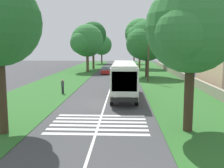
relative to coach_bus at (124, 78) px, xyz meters
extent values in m
plane|color=#424244|center=(-3.61, 1.80, -2.15)|extent=(160.00, 160.00, 0.00)
cube|color=#2D6628|center=(11.39, 10.00, -2.13)|extent=(120.00, 8.00, 0.04)
cube|color=#2D6628|center=(11.39, -6.40, -2.13)|extent=(120.00, 8.00, 0.04)
cube|color=silver|center=(11.39, 1.80, -2.14)|extent=(110.00, 0.16, 0.01)
cube|color=silver|center=(-0.03, 0.00, -0.05)|extent=(11.00, 2.50, 2.90)
cube|color=slate|center=(0.27, 0.00, 0.48)|extent=(9.68, 2.54, 0.85)
cube|color=slate|center=(-5.49, 0.00, 0.30)|extent=(0.08, 2.20, 1.74)
cube|color=orange|center=(-0.03, 0.00, -1.05)|extent=(10.78, 2.53, 0.36)
cube|color=silver|center=(-0.03, 0.00, 1.49)|extent=(10.56, 2.30, 0.18)
cube|color=black|center=(-5.61, 0.00, -1.28)|extent=(0.16, 2.40, 0.40)
sphere|color=#F2EDCC|center=(-5.55, 0.80, -1.15)|extent=(0.24, 0.24, 0.24)
sphere|color=#F2EDCC|center=(-5.55, -0.81, -1.15)|extent=(0.24, 0.24, 0.24)
cylinder|color=black|center=(-3.93, 1.15, -1.60)|extent=(1.10, 0.32, 1.10)
cylinder|color=black|center=(3.47, 1.15, -1.60)|extent=(1.10, 0.32, 1.10)
cylinder|color=black|center=(-3.93, -1.15, -1.60)|extent=(1.10, 0.32, 1.10)
cylinder|color=black|center=(3.47, -1.15, -1.60)|extent=(1.10, 0.32, 1.10)
cube|color=silver|center=(-12.22, 1.80, -2.14)|extent=(0.45, 6.80, 0.01)
cube|color=silver|center=(-11.32, 1.80, -2.14)|extent=(0.45, 6.80, 0.01)
cube|color=silver|center=(-10.42, 1.80, -2.14)|extent=(0.45, 6.80, 0.01)
cube|color=silver|center=(-9.52, 1.80, -2.14)|extent=(0.45, 6.80, 0.01)
cube|color=silver|center=(-8.62, 1.80, -2.14)|extent=(0.45, 6.80, 0.01)
cube|color=silver|center=(-7.72, 1.80, -2.14)|extent=(0.45, 6.80, 0.01)
cube|color=#145933|center=(17.90, -0.18, -1.62)|extent=(4.30, 1.75, 0.70)
cube|color=slate|center=(17.80, -0.18, -0.99)|extent=(2.00, 1.61, 0.55)
cylinder|color=black|center=(16.55, 0.60, -1.83)|extent=(0.64, 0.22, 0.64)
cylinder|color=black|center=(19.25, 0.60, -1.83)|extent=(0.64, 0.22, 0.64)
cylinder|color=black|center=(16.55, -0.96, -1.83)|extent=(0.64, 0.22, 0.64)
cylinder|color=black|center=(19.25, -0.96, -1.83)|extent=(0.64, 0.22, 0.64)
cube|color=#B21E1E|center=(24.92, 3.59, -1.62)|extent=(4.30, 1.75, 0.70)
cube|color=slate|center=(24.82, 3.59, -0.99)|extent=(2.00, 1.61, 0.55)
cylinder|color=black|center=(23.57, 4.37, -1.83)|extent=(0.64, 0.22, 0.64)
cylinder|color=black|center=(26.27, 4.37, -1.83)|extent=(0.64, 0.22, 0.64)
cylinder|color=black|center=(23.57, 2.81, -1.83)|extent=(0.64, 0.22, 0.64)
cylinder|color=black|center=(26.27, 2.81, -1.83)|extent=(0.64, 0.22, 0.64)
cylinder|color=#4C3826|center=(37.60, 7.59, 1.18)|extent=(0.52, 0.52, 6.57)
sphere|color=#1E5623|center=(37.60, 7.59, 6.24)|extent=(6.44, 6.44, 6.44)
sphere|color=#1E5623|center=(39.53, 7.59, 5.75)|extent=(4.77, 4.77, 4.77)
sphere|color=#1E5623|center=(35.99, 8.55, 5.75)|extent=(4.53, 4.53, 4.53)
cylinder|color=brown|center=(29.11, 7.91, 0.31)|extent=(0.58, 0.58, 4.83)
sphere|color=#337A38|center=(29.11, 7.91, 4.65)|extent=(6.99, 6.99, 6.99)
sphere|color=#337A38|center=(31.21, 7.91, 4.12)|extent=(4.97, 4.97, 4.97)
sphere|color=#337A38|center=(27.36, 8.96, 4.12)|extent=(4.63, 4.63, 4.63)
cylinder|color=#4C3826|center=(57.49, 7.14, 0.03)|extent=(0.46, 0.46, 4.28)
sphere|color=#337A38|center=(57.49, 7.14, 3.95)|extent=(6.47, 6.47, 6.47)
sphere|color=#337A38|center=(59.43, 7.14, 3.47)|extent=(4.03, 4.03, 4.03)
sphere|color=#337A38|center=(55.87, 8.11, 3.47)|extent=(4.55, 4.55, 4.55)
cylinder|color=#3D2D1E|center=(-12.37, 7.55, 0.57)|extent=(0.57, 0.57, 5.35)
sphere|color=#286B2D|center=(-10.81, 7.55, 4.29)|extent=(3.83, 3.83, 3.83)
cylinder|color=#3D2D1E|center=(19.42, -4.06, 0.14)|extent=(0.48, 0.48, 4.50)
sphere|color=#286B2D|center=(19.42, -4.06, 4.38)|extent=(7.22, 7.22, 7.22)
sphere|color=#286B2D|center=(21.58, -4.06, 3.84)|extent=(5.35, 5.35, 5.35)
sphere|color=#286B2D|center=(17.61, -2.98, 3.84)|extent=(5.28, 5.28, 5.28)
cylinder|color=brown|center=(39.69, -4.01, 1.22)|extent=(0.44, 0.44, 6.65)
sphere|color=#337A38|center=(39.69, -4.01, 6.63)|extent=(7.58, 7.58, 7.58)
sphere|color=#337A38|center=(41.96, -4.01, 6.06)|extent=(4.56, 4.56, 4.56)
sphere|color=#337A38|center=(37.80, -2.87, 6.06)|extent=(4.82, 4.82, 4.82)
cylinder|color=#3D2D1E|center=(56.63, -3.26, -0.09)|extent=(0.38, 0.38, 4.03)
sphere|color=#1E5623|center=(56.63, -3.26, 3.21)|extent=(4.68, 4.68, 4.68)
sphere|color=#1E5623|center=(58.04, -3.26, 2.86)|extent=(2.95, 2.95, 2.95)
sphere|color=#1E5623|center=(55.46, -2.55, 2.86)|extent=(3.08, 3.08, 3.08)
cylinder|color=#3D2D1E|center=(-11.35, -4.08, 0.39)|extent=(0.60, 0.60, 5.00)
sphere|color=#337A38|center=(-11.35, -4.08, 4.45)|extent=(5.68, 5.68, 5.68)
sphere|color=#337A38|center=(-9.65, -4.08, 4.03)|extent=(3.71, 3.71, 3.71)
sphere|color=#337A38|center=(-12.78, -3.23, 4.03)|extent=(3.16, 3.16, 3.16)
cylinder|color=#473828|center=(12.79, -3.74, 2.15)|extent=(0.24, 0.24, 8.50)
cube|color=#3D3326|center=(12.79, -3.74, 5.80)|extent=(0.12, 1.40, 0.12)
cube|color=#9E937F|center=(16.39, -9.80, -1.55)|extent=(70.00, 0.40, 1.11)
cylinder|color=#26262D|center=(1.86, 7.11, -1.68)|extent=(0.28, 0.28, 0.85)
cylinder|color=#3F3F47|center=(1.86, 7.11, -0.96)|extent=(0.34, 0.34, 0.60)
sphere|color=tan|center=(1.86, 7.11, -0.54)|extent=(0.24, 0.24, 0.24)
camera|label=1|loc=(-27.99, 0.08, 3.24)|focal=42.27mm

